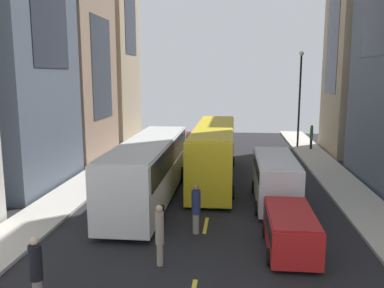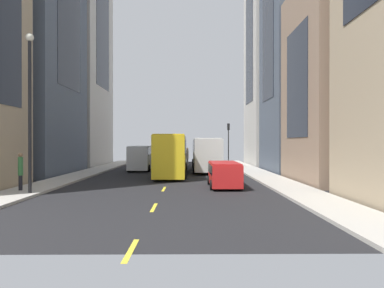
% 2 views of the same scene
% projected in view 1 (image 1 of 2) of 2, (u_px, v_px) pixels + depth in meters
% --- Properties ---
extents(ground_plane, '(42.64, 42.64, 0.00)m').
position_uv_depth(ground_plane, '(215.00, 177.00, 27.32)').
color(ground_plane, black).
extents(sidewalk_west, '(2.60, 44.00, 0.15)m').
position_uv_depth(sidewalk_west, '(101.00, 173.00, 28.13)').
color(sidewalk_west, '#B2ADA3').
rests_on(sidewalk_west, ground).
extents(sidewalk_east, '(2.60, 44.00, 0.15)m').
position_uv_depth(sidewalk_east, '(336.00, 179.00, 26.49)').
color(sidewalk_east, '#B2ADA3').
rests_on(sidewalk_east, ground).
extents(lane_stripe_2, '(0.16, 2.00, 0.01)m').
position_uv_depth(lane_stripe_2, '(206.00, 225.00, 18.50)').
color(lane_stripe_2, yellow).
rests_on(lane_stripe_2, ground).
extents(lane_stripe_3, '(0.16, 2.00, 0.01)m').
position_uv_depth(lane_stripe_3, '(213.00, 189.00, 24.38)').
color(lane_stripe_3, yellow).
rests_on(lane_stripe_3, ground).
extents(lane_stripe_4, '(0.16, 2.00, 0.01)m').
position_uv_depth(lane_stripe_4, '(217.00, 167.00, 30.26)').
color(lane_stripe_4, yellow).
rests_on(lane_stripe_4, ground).
extents(lane_stripe_5, '(0.16, 2.00, 0.01)m').
position_uv_depth(lane_stripe_5, '(220.00, 152.00, 36.14)').
color(lane_stripe_5, yellow).
rests_on(lane_stripe_5, ground).
extents(lane_stripe_6, '(0.16, 2.00, 0.01)m').
position_uv_depth(lane_stripe_6, '(222.00, 141.00, 42.02)').
color(lane_stripe_6, yellow).
rests_on(lane_stripe_6, ground).
extents(lane_stripe_7, '(0.16, 2.00, 0.01)m').
position_uv_depth(lane_stripe_7, '(223.00, 133.00, 47.90)').
color(lane_stripe_7, yellow).
rests_on(lane_stripe_7, ground).
extents(building_west_2, '(8.52, 8.46, 14.71)m').
position_uv_depth(building_west_2, '(52.00, 68.00, 32.90)').
color(building_west_2, '#937760').
rests_on(building_west_2, ground).
extents(building_east_2, '(7.42, 7.32, 23.16)m').
position_uv_depth(building_east_2, '(379.00, 17.00, 33.64)').
color(building_east_2, tan).
rests_on(building_east_2, ground).
extents(city_bus_white, '(2.81, 12.25, 3.35)m').
position_uv_depth(city_bus_white, '(149.00, 164.00, 21.96)').
color(city_bus_white, silver).
rests_on(city_bus_white, ground).
extents(streetcar_yellow, '(2.70, 12.76, 3.59)m').
position_uv_depth(streetcar_yellow, '(214.00, 148.00, 26.19)').
color(streetcar_yellow, yellow).
rests_on(streetcar_yellow, ground).
extents(delivery_van_white, '(2.25, 6.14, 2.58)m').
position_uv_depth(delivery_van_white, '(275.00, 176.00, 21.41)').
color(delivery_van_white, white).
rests_on(delivery_van_white, ground).
extents(car_red_0, '(1.97, 4.10, 1.61)m').
position_uv_depth(car_red_0, '(290.00, 228.00, 15.68)').
color(car_red_0, red).
rests_on(car_red_0, ground).
extents(car_red_1, '(2.04, 4.32, 1.64)m').
position_uv_depth(car_red_1, '(175.00, 142.00, 35.52)').
color(car_red_1, red).
rests_on(car_red_1, ground).
extents(pedestrian_crossing_mid, '(0.31, 0.31, 2.29)m').
position_uv_depth(pedestrian_crossing_mid, '(160.00, 233.00, 14.44)').
color(pedestrian_crossing_mid, gray).
rests_on(pedestrian_crossing_mid, ground).
extents(pedestrian_crossing_near, '(0.28, 0.28, 2.20)m').
position_uv_depth(pedestrian_crossing_near, '(311.00, 136.00, 36.50)').
color(pedestrian_crossing_near, black).
rests_on(pedestrian_crossing_near, ground).
extents(pedestrian_waiting_curb, '(0.39, 0.39, 2.19)m').
position_uv_depth(pedestrian_waiting_curb, '(196.00, 208.00, 17.39)').
color(pedestrian_waiting_curb, gray).
rests_on(pedestrian_waiting_curb, ground).
extents(pedestrian_walking_far, '(0.40, 0.40, 2.11)m').
position_uv_depth(pedestrian_walking_far, '(36.00, 268.00, 12.08)').
color(pedestrian_walking_far, gray).
rests_on(pedestrian_walking_far, ground).
extents(streetlamp_near, '(0.44, 0.44, 8.82)m').
position_uv_depth(streetlamp_near, '(300.00, 91.00, 36.94)').
color(streetlamp_near, black).
rests_on(streetlamp_near, ground).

